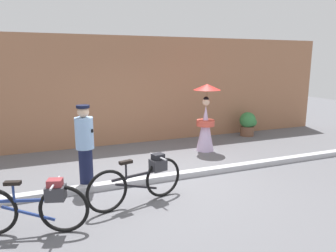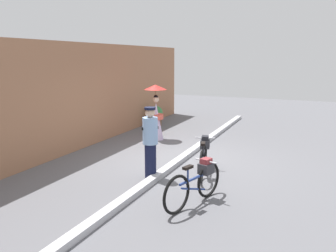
{
  "view_description": "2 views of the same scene",
  "coord_description": "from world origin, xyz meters",
  "views": [
    {
      "loc": [
        -2.16,
        -5.74,
        2.42
      ],
      "look_at": [
        0.18,
        0.11,
        1.11
      ],
      "focal_mm": 33.71,
      "sensor_mm": 36.0,
      "label": 1
    },
    {
      "loc": [
        -8.06,
        -3.18,
        2.69
      ],
      "look_at": [
        0.16,
        0.47,
        0.87
      ],
      "focal_mm": 36.36,
      "sensor_mm": 36.0,
      "label": 2
    }
  ],
  "objects": [
    {
      "name": "building_wall",
      "position": [
        0.0,
        3.37,
        1.56
      ],
      "size": [
        14.0,
        0.4,
        3.12
      ],
      "primitive_type": "cube",
      "color": "#9E6B4C",
      "rests_on": "ground_plane"
    },
    {
      "name": "bicycle_near_officer",
      "position": [
        -0.69,
        -0.83,
        0.44
      ],
      "size": [
        1.77,
        0.58,
        0.82
      ],
      "color": "black",
      "rests_on": "ground_plane"
    },
    {
      "name": "person_with_parasol",
      "position": [
        1.9,
        1.67,
        0.88
      ],
      "size": [
        0.73,
        0.73,
        1.82
      ],
      "color": "silver",
      "rests_on": "ground_plane"
    },
    {
      "name": "ground_plane",
      "position": [
        0.0,
        0.0,
        0.0
      ],
      "size": [
        30.0,
        30.0,
        0.0
      ],
      "primitive_type": "plane",
      "color": "slate"
    },
    {
      "name": "person_officer",
      "position": [
        -1.49,
        0.17,
        0.86
      ],
      "size": [
        0.34,
        0.34,
        1.62
      ],
      "color": "#141938",
      "rests_on": "ground_plane"
    },
    {
      "name": "sidewalk_curb",
      "position": [
        0.0,
        0.0,
        0.06
      ],
      "size": [
        14.0,
        0.2,
        0.12
      ],
      "primitive_type": "cube",
      "color": "#B2B2B7",
      "rests_on": "ground_plane"
    },
    {
      "name": "bicycle_far_side",
      "position": [
        -2.39,
        -1.24,
        0.43
      ],
      "size": [
        1.63,
        0.62,
        0.81
      ],
      "color": "black",
      "rests_on": "ground_plane"
    },
    {
      "name": "potted_plant_by_door",
      "position": [
        4.02,
        2.68,
        0.42
      ],
      "size": [
        0.54,
        0.52,
        0.78
      ],
      "color": "brown",
      "rests_on": "ground_plane"
    }
  ]
}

